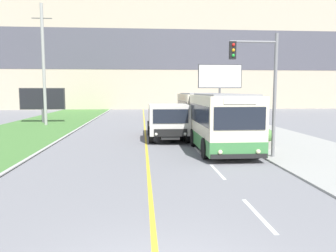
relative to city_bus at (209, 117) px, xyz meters
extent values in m
cube|color=silver|center=(-1.21, -12.15, -1.55)|extent=(0.12, 2.40, 0.01)
cube|color=silver|center=(-1.21, -7.55, -1.55)|extent=(0.12, 2.40, 0.01)
cube|color=silver|center=(-1.21, -2.95, -1.55)|extent=(0.12, 2.40, 0.01)
cube|color=silver|center=(-1.21, 1.65, -1.55)|extent=(0.12, 2.40, 0.01)
cube|color=silver|center=(-1.21, 6.25, -1.55)|extent=(0.12, 2.40, 0.01)
cube|color=silver|center=(-1.21, 10.85, -1.55)|extent=(0.12, 2.40, 0.01)
cube|color=silver|center=(-1.21, 15.45, -1.55)|extent=(0.12, 2.40, 0.01)
cube|color=silver|center=(-1.21, 20.05, -1.55)|extent=(0.12, 2.40, 0.01)
cube|color=silver|center=(-1.21, 24.65, -1.55)|extent=(0.12, 2.40, 0.01)
cube|color=#BCAD93|center=(-3.96, 40.85, 8.23)|extent=(80.00, 8.00, 19.57)
cube|color=#4C4C56|center=(-3.96, 36.83, 8.72)|extent=(80.00, 0.04, 6.85)
cube|color=beige|center=(0.00, -3.43, 0.07)|extent=(2.58, 5.98, 2.69)
cube|color=#3D7F42|center=(0.00, -3.43, -0.93)|extent=(2.60, 6.00, 0.70)
cube|color=black|center=(0.00, -3.43, 0.48)|extent=(2.61, 5.51, 0.94)
cube|color=gray|center=(0.00, -3.43, 1.46)|extent=(2.20, 5.39, 0.08)
cube|color=beige|center=(0.00, 3.46, 0.07)|extent=(2.58, 5.98, 2.69)
cube|color=#3D7F42|center=(0.00, 3.46, -0.93)|extent=(2.60, 6.00, 0.70)
cube|color=black|center=(0.00, 3.46, 0.48)|extent=(2.61, 5.51, 0.94)
cube|color=gray|center=(0.00, 3.46, 1.46)|extent=(2.20, 5.39, 0.08)
cube|color=#474747|center=(0.00, 0.02, 0.07)|extent=(2.38, 0.90, 2.48)
cube|color=black|center=(0.00, -6.44, 0.48)|extent=(2.27, 0.04, 0.99)
cube|color=black|center=(0.00, -6.45, -1.18)|extent=(2.53, 0.06, 0.20)
sphere|color=#F4EAB2|center=(-0.84, -6.46, -0.98)|extent=(0.20, 0.20, 0.20)
sphere|color=#F4EAB2|center=(0.84, -6.46, -0.98)|extent=(0.20, 0.20, 0.20)
cube|color=white|center=(0.00, -6.44, 1.24)|extent=(1.42, 0.04, 0.28)
cylinder|color=black|center=(-1.23, -5.10, -1.05)|extent=(0.28, 1.00, 1.00)
cylinder|color=black|center=(1.23, -5.10, -1.05)|extent=(0.28, 1.00, 1.00)
cylinder|color=black|center=(-1.23, -1.51, -1.05)|extent=(0.28, 1.00, 1.00)
cylinder|color=black|center=(1.23, -1.51, -1.05)|extent=(0.28, 1.00, 1.00)
cylinder|color=black|center=(-1.23, 4.06, -1.05)|extent=(0.28, 1.00, 1.00)
cylinder|color=black|center=(1.23, 4.06, -1.05)|extent=(0.28, 1.00, 1.00)
cube|color=black|center=(-2.53, 1.90, -1.10)|extent=(1.09, 6.28, 0.20)
cube|color=beige|center=(-2.53, 0.05, -0.09)|extent=(2.43, 2.60, 1.82)
cube|color=black|center=(-2.53, -1.26, 0.18)|extent=(2.07, 0.04, 0.82)
cube|color=black|center=(-2.53, -1.27, -0.78)|extent=(1.95, 0.06, 0.44)
sphere|color=silver|center=(-3.38, -1.28, -0.85)|extent=(0.18, 0.18, 0.18)
sphere|color=silver|center=(-1.68, -1.28, -0.85)|extent=(0.18, 0.18, 0.18)
cube|color=#994C19|center=(-2.53, 3.32, -0.94)|extent=(2.31, 3.44, 0.12)
cube|color=#994C19|center=(-3.63, 3.32, -0.37)|extent=(0.12, 3.44, 1.26)
cube|color=#994C19|center=(-1.43, 3.32, -0.37)|extent=(0.12, 3.44, 1.26)
cube|color=#994C19|center=(-2.53, 1.66, -0.37)|extent=(2.31, 0.12, 1.26)
cube|color=#994C19|center=(-2.53, 4.98, -0.37)|extent=(2.31, 0.12, 1.26)
cube|color=#994C19|center=(-2.53, 1.66, 0.38)|extent=(2.31, 0.12, 0.24)
cylinder|color=black|center=(-3.65, -0.21, -1.03)|extent=(0.30, 1.04, 1.04)
cylinder|color=black|center=(-1.41, -0.21, -1.03)|extent=(0.30, 1.04, 1.04)
cylinder|color=black|center=(-3.65, 3.49, -1.03)|extent=(0.30, 1.04, 1.04)
cylinder|color=black|center=(-1.41, 3.49, -1.03)|extent=(0.30, 1.04, 1.04)
cube|color=silver|center=(0.36, 18.25, -1.06)|extent=(1.80, 4.30, 0.61)
cube|color=black|center=(0.36, 18.36, -0.43)|extent=(1.53, 2.36, 0.65)
cylinder|color=black|center=(-0.45, 16.96, -1.24)|extent=(0.18, 0.62, 0.62)
cylinder|color=black|center=(1.17, 16.96, -1.24)|extent=(0.18, 0.62, 0.62)
cylinder|color=black|center=(-0.45, 19.54, -1.24)|extent=(0.18, 0.62, 0.62)
cylinder|color=black|center=(1.17, 19.54, -1.24)|extent=(0.18, 0.62, 0.62)
cylinder|color=#9E9E99|center=(-13.17, 11.16, 3.99)|extent=(0.28, 0.28, 11.08)
cylinder|color=#4C4C4C|center=(-13.17, 11.16, 8.20)|extent=(1.80, 0.08, 0.08)
cylinder|color=slate|center=(2.03, -5.18, 1.37)|extent=(0.16, 0.16, 5.85)
cylinder|color=slate|center=(0.93, -5.18, 3.90)|extent=(2.20, 0.10, 0.10)
cube|color=black|center=(-0.03, -5.18, 3.50)|extent=(0.28, 0.24, 0.80)
sphere|color=red|center=(-0.03, -5.31, 3.74)|extent=(0.14, 0.14, 0.14)
sphere|color=orange|center=(-0.03, -5.31, 3.50)|extent=(0.14, 0.14, 0.14)
sphere|color=green|center=(-0.03, -5.31, 3.26)|extent=(0.14, 0.14, 0.14)
cylinder|color=#59595B|center=(4.87, 17.62, 0.25)|extent=(0.24, 0.24, 3.60)
cube|color=#333333|center=(4.87, 17.62, 3.34)|extent=(5.11, 0.20, 2.73)
cube|color=silver|center=(4.87, 17.51, 3.34)|extent=(4.95, 0.02, 2.57)
cylinder|color=#59595B|center=(-14.12, 13.59, -0.84)|extent=(0.24, 0.24, 1.42)
cube|color=#333333|center=(-14.12, 13.59, 0.86)|extent=(4.42, 0.20, 2.15)
cube|color=black|center=(-14.12, 13.48, 0.86)|extent=(4.26, 0.02, 1.99)
cylinder|color=gray|center=(2.57, -2.92, -1.26)|extent=(0.97, 0.97, 0.43)
sphere|color=#518442|center=(2.57, -2.92, -0.78)|extent=(0.77, 0.77, 0.77)
cylinder|color=gray|center=(2.56, 2.01, -1.26)|extent=(0.92, 0.92, 0.43)
sphere|color=#518442|center=(2.56, 2.01, -0.79)|extent=(0.73, 0.73, 0.73)
camera|label=1|loc=(-4.20, -20.13, 1.66)|focal=35.00mm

